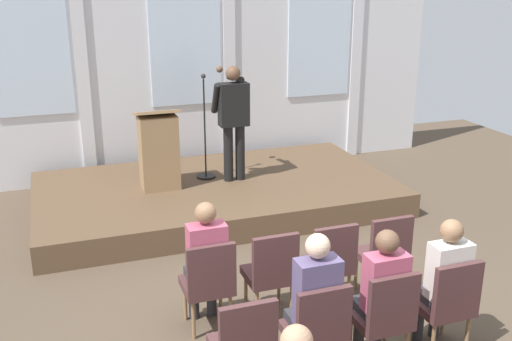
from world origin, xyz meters
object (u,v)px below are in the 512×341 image
Objects in this scene: chair_r1_c1 at (317,328)px; chair_r1_c2 at (385,314)px; speaker at (233,115)px; chair_r0_c0 at (209,280)px; chair_r1_c3 at (448,301)px; chair_r0_c3 at (385,251)px; chair_r0_c1 at (271,270)px; mic_stand at (206,156)px; audience_r1_c3 at (444,278)px; audience_r0_c0 at (206,258)px; chair_r0_c2 at (330,260)px; lectern at (159,150)px; audience_r1_c2 at (381,290)px; audience_r1_c1 at (314,300)px.

chair_r1_c2 is at bearing 0.00° from chair_r1_c1.
chair_r1_c2 is at bearing -89.77° from speaker.
speaker is 1.79× the size of chair_r0_c0.
chair_r1_c3 is (1.26, 0.00, 0.00)m from chair_r1_c1.
chair_r0_c3 is 1.22m from chair_r1_c2.
speaker is 1.79× the size of chair_r1_c2.
chair_r1_c2 is (0.63, -1.05, 0.00)m from chair_r0_c1.
chair_r1_c3 is (1.01, -4.44, -0.15)m from mic_stand.
chair_r0_c0 is (-0.87, -3.39, -0.15)m from mic_stand.
mic_stand is 1.65× the size of chair_r0_c1.
mic_stand is at bearing 102.82° from chair_r1_c3.
chair_r1_c3 is (0.64, -4.21, -0.80)m from speaker.
chair_r1_c1 is at bearing -93.16° from mic_stand.
audience_r1_c3 is (1.26, 0.08, 0.18)m from chair_r1_c1.
chair_r1_c2 is 0.73× the size of audience_r1_c3.
speaker is at bearing 68.09° from audience_r0_c0.
chair_r0_c3 is at bearing -73.40° from mic_stand.
mic_stand reaches higher than chair_r1_c1.
chair_r0_c0 is at bearing 140.06° from chair_r1_c2.
chair_r1_c1 is at bearing -90.00° from chair_r0_c1.
mic_stand is 1.65× the size of chair_r0_c2.
audience_r0_c0 is at bearing 137.92° from chair_r1_c2.
chair_r0_c1 is at bearing 0.00° from chair_r0_c0.
lectern is at bearing 109.25° from chair_r0_c2.
chair_r0_c0 is at bearing 180.00° from chair_r0_c2.
chair_r0_c0 is 1.88m from chair_r0_c3.
chair_r0_c3 is 0.73× the size of audience_r1_c2.
speaker reaches higher than chair_r0_c1.
chair_r1_c3 is (0.63, -1.05, 0.00)m from chair_r0_c2.
chair_r1_c3 is 0.73× the size of audience_r1_c3.
speaker is 3.26m from chair_r0_c2.
chair_r0_c0 is 1.00× the size of chair_r0_c1.
audience_r1_c3 is at bearing -81.13° from speaker.
audience_r1_c2 is at bearing -90.00° from chair_r0_c2.
speaker is 4.23m from audience_r1_c3.
audience_r1_c3 is at bearing 90.00° from chair_r1_c3.
chair_r0_c3 is (0.63, 0.00, 0.00)m from chair_r0_c2.
audience_r1_c3 is (0.63, -0.00, 0.00)m from audience_r1_c2.
audience_r0_c0 reaches higher than chair_r0_c1.
chair_r0_c2 is 0.63m from chair_r0_c3.
audience_r1_c1 is at bearing -142.28° from chair_r0_c3.
chair_r1_c2 is 1.00× the size of chair_r1_c3.
audience_r0_c0 reaches higher than chair_r0_c3.
audience_r0_c0 is 0.66m from chair_r0_c1.
audience_r1_c2 is at bearing 7.58° from chair_r1_c1.
chair_r1_c2 is at bearing 180.00° from chair_r1_c3.
audience_r1_c1 is (-0.61, -4.13, -0.59)m from speaker.
chair_r0_c1 is at bearing -7.49° from audience_r0_c0.
chair_r1_c2 is (1.26, -1.05, 0.00)m from chair_r0_c0.
chair_r0_c1 is 1.00× the size of chair_r1_c2.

